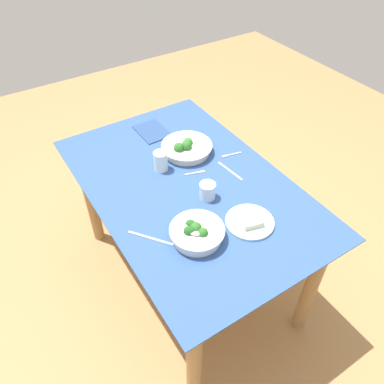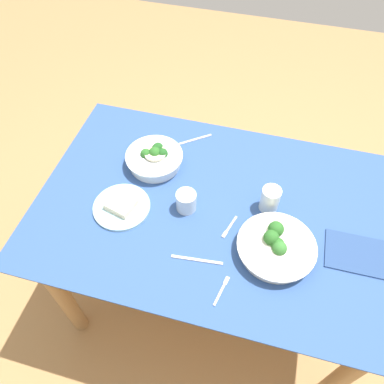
% 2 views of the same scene
% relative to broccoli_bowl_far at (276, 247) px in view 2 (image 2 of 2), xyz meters
% --- Properties ---
extents(ground_plane, '(6.00, 6.00, 0.00)m').
position_rel_broccoli_bowl_far_xyz_m(ground_plane, '(0.23, -0.13, -0.80)').
color(ground_plane, '#9E7547').
extents(dining_table, '(1.42, 0.91, 0.77)m').
position_rel_broccoli_bowl_far_xyz_m(dining_table, '(0.23, -0.13, -0.15)').
color(dining_table, '#2D4C84').
rests_on(dining_table, ground_plane).
extents(broccoli_bowl_far, '(0.28, 0.28, 0.09)m').
position_rel_broccoli_bowl_far_xyz_m(broccoli_bowl_far, '(0.00, 0.00, 0.00)').
color(broccoli_bowl_far, silver).
rests_on(broccoli_bowl_far, dining_table).
extents(broccoli_bowl_near, '(0.24, 0.24, 0.09)m').
position_rel_broccoli_bowl_far_xyz_m(broccoli_bowl_near, '(0.54, -0.28, 0.01)').
color(broccoli_bowl_near, white).
rests_on(broccoli_bowl_near, dining_table).
extents(bread_side_plate, '(0.22, 0.22, 0.04)m').
position_rel_broccoli_bowl_far_xyz_m(bread_side_plate, '(0.59, -0.04, -0.02)').
color(bread_side_plate, '#99C6D1').
rests_on(bread_side_plate, dining_table).
extents(water_glass_center, '(0.07, 0.07, 0.10)m').
position_rel_broccoli_bowl_far_xyz_m(water_glass_center, '(0.05, -0.18, 0.02)').
color(water_glass_center, silver).
rests_on(water_glass_center, dining_table).
extents(water_glass_side, '(0.08, 0.08, 0.08)m').
position_rel_broccoli_bowl_far_xyz_m(water_glass_side, '(0.35, -0.10, 0.01)').
color(water_glass_side, silver).
rests_on(water_glass_side, dining_table).
extents(fork_by_far_bowl, '(0.04, 0.10, 0.00)m').
position_rel_broccoli_bowl_far_xyz_m(fork_by_far_bowl, '(0.17, -0.05, -0.03)').
color(fork_by_far_bowl, '#B7B7BC').
rests_on(fork_by_far_bowl, dining_table).
extents(fork_by_near_bowl, '(0.03, 0.11, 0.00)m').
position_rel_broccoli_bowl_far_xyz_m(fork_by_near_bowl, '(0.15, 0.19, -0.03)').
color(fork_by_near_bowl, '#B7B7BC').
rests_on(fork_by_near_bowl, dining_table).
extents(table_knife_left, '(0.17, 0.14, 0.00)m').
position_rel_broccoli_bowl_far_xyz_m(table_knife_left, '(0.43, -0.45, -0.03)').
color(table_knife_left, '#B7B7BC').
rests_on(table_knife_left, dining_table).
extents(table_knife_right, '(0.18, 0.03, 0.00)m').
position_rel_broccoli_bowl_far_xyz_m(table_knife_right, '(0.26, 0.11, -0.03)').
color(table_knife_right, '#B7B7BC').
rests_on(table_knife_right, dining_table).
extents(napkin_folded_upper, '(0.21, 0.16, 0.01)m').
position_rel_broccoli_bowl_far_xyz_m(napkin_folded_upper, '(-0.28, -0.06, -0.03)').
color(napkin_folded_upper, navy).
rests_on(napkin_folded_upper, dining_table).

